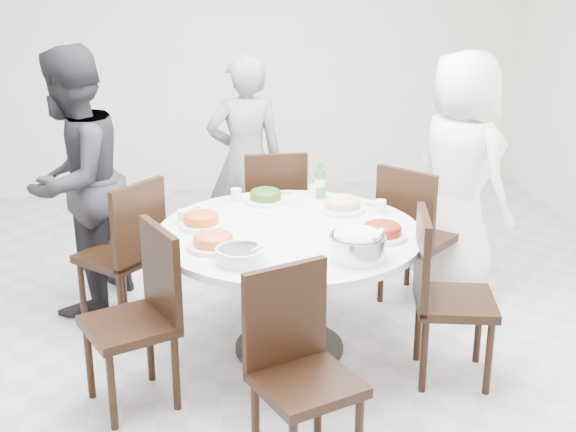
{
  "coord_description": "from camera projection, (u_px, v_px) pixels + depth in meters",
  "views": [
    {
      "loc": [
        -0.37,
        -4.37,
        2.34
      ],
      "look_at": [
        0.29,
        -0.16,
        0.82
      ],
      "focal_mm": 50.0,
      "sensor_mm": 36.0,
      "label": 1
    }
  ],
  "objects": [
    {
      "name": "chair_s",
      "position": [
        307.0,
        379.0,
        3.53
      ],
      "size": [
        0.54,
        0.54,
        0.95
      ],
      "primitive_type": "cube",
      "rotation": [
        0.0,
        0.0,
        6.66
      ],
      "color": "black",
      "rests_on": "floor"
    },
    {
      "name": "wall_back",
      "position": [
        203.0,
        41.0,
        7.23
      ],
      "size": [
        6.0,
        0.01,
        2.8
      ],
      "primitive_type": "cube",
      "color": "white",
      "rests_on": "ground"
    },
    {
      "name": "dish_tofu",
      "position": [
        213.0,
        242.0,
        4.24
      ],
      "size": [
        0.27,
        0.27,
        0.07
      ],
      "primitive_type": "cylinder",
      "color": "white",
      "rests_on": "dining_table"
    },
    {
      "name": "diner_right",
      "position": [
        460.0,
        174.0,
        5.31
      ],
      "size": [
        0.81,
        0.94,
        1.64
      ],
      "primitive_type": "imported",
      "rotation": [
        0.0,
        0.0,
        2.0
      ],
      "color": "white",
      "rests_on": "floor"
    },
    {
      "name": "chair_n",
      "position": [
        273.0,
        212.0,
        5.63
      ],
      "size": [
        0.43,
        0.43,
        0.95
      ],
      "primitive_type": "cube",
      "rotation": [
        0.0,
        0.0,
        3.12
      ],
      "color": "black",
      "rests_on": "floor"
    },
    {
      "name": "floor",
      "position": [
        238.0,
        336.0,
        4.91
      ],
      "size": [
        6.0,
        6.0,
        0.01
      ],
      "primitive_type": "cube",
      "color": "#B8B7BC",
      "rests_on": "ground"
    },
    {
      "name": "chair_ne",
      "position": [
        419.0,
        234.0,
        5.23
      ],
      "size": [
        0.59,
        0.59,
        0.95
      ],
      "primitive_type": "cube",
      "rotation": [
        0.0,
        0.0,
        2.31
      ],
      "color": "black",
      "rests_on": "floor"
    },
    {
      "name": "diner_left",
      "position": [
        74.0,
        182.0,
        5.04
      ],
      "size": [
        0.94,
        1.03,
        1.7
      ],
      "primitive_type": "imported",
      "rotation": [
        0.0,
        0.0,
        4.26
      ],
      "color": "black",
      "rests_on": "floor"
    },
    {
      "name": "dish_pale",
      "position": [
        342.0,
        205.0,
        4.81
      ],
      "size": [
        0.27,
        0.27,
        0.07
      ],
      "primitive_type": "cylinder",
      "color": "white",
      "rests_on": "dining_table"
    },
    {
      "name": "chopsticks",
      "position": [
        277.0,
        193.0,
        5.13
      ],
      "size": [
        0.24,
        0.04,
        0.01
      ],
      "primitive_type": null,
      "color": "tan",
      "rests_on": "dining_table"
    },
    {
      "name": "chair_se",
      "position": [
        455.0,
        298.0,
        4.31
      ],
      "size": [
        0.5,
        0.5,
        0.95
      ],
      "primitive_type": "cube",
      "rotation": [
        0.0,
        0.0,
        7.64
      ],
      "color": "black",
      "rests_on": "floor"
    },
    {
      "name": "dish_greens",
      "position": [
        266.0,
        198.0,
        4.96
      ],
      "size": [
        0.25,
        0.25,
        0.06
      ],
      "primitive_type": "cylinder",
      "color": "white",
      "rests_on": "dining_table"
    },
    {
      "name": "chair_nw",
      "position": [
        119.0,
        252.0,
        4.92
      ],
      "size": [
        0.59,
        0.59,
        0.95
      ],
      "primitive_type": "cube",
      "rotation": [
        0.0,
        0.0,
        3.95
      ],
      "color": "black",
      "rests_on": "floor"
    },
    {
      "name": "rice_bowl",
      "position": [
        357.0,
        247.0,
        4.1
      ],
      "size": [
        0.29,
        0.29,
        0.13
      ],
      "primitive_type": "cylinder",
      "color": "silver",
      "rests_on": "dining_table"
    },
    {
      "name": "wall_front",
      "position": [
        363.0,
        415.0,
        1.65
      ],
      "size": [
        6.0,
        0.01,
        2.8
      ],
      "primitive_type": "cube",
      "color": "white",
      "rests_on": "ground"
    },
    {
      "name": "dish_redbrown",
      "position": [
        382.0,
        232.0,
        4.38
      ],
      "size": [
        0.27,
        0.27,
        0.07
      ],
      "primitive_type": "cylinder",
      "color": "white",
      "rests_on": "dining_table"
    },
    {
      "name": "diner_middle",
      "position": [
        246.0,
        160.0,
        5.83
      ],
      "size": [
        0.58,
        0.4,
        1.54
      ],
      "primitive_type": "imported",
      "rotation": [
        0.0,
        0.0,
        3.21
      ],
      "color": "black",
      "rests_on": "floor"
    },
    {
      "name": "dish_orange",
      "position": [
        201.0,
        221.0,
        4.55
      ],
      "size": [
        0.26,
        0.26,
        0.07
      ],
      "primitive_type": "cylinder",
      "color": "white",
      "rests_on": "dining_table"
    },
    {
      "name": "tea_cups",
      "position": [
        273.0,
        191.0,
        5.06
      ],
      "size": [
        0.07,
        0.07,
        0.08
      ],
      "primitive_type": "cylinder",
      "color": "white",
      "rests_on": "dining_table"
    },
    {
      "name": "dining_table",
      "position": [
        289.0,
        291.0,
        4.63
      ],
      "size": [
        1.5,
        1.5,
        0.75
      ],
      "primitive_type": "cylinder",
      "color": "white",
      "rests_on": "floor"
    },
    {
      "name": "chair_sw",
      "position": [
        129.0,
        321.0,
        4.05
      ],
      "size": [
        0.55,
        0.55,
        0.95
      ],
      "primitive_type": "cube",
      "rotation": [
        0.0,
        0.0,
        5.11
      ],
      "color": "black",
      "rests_on": "floor"
    },
    {
      "name": "beverage_bottle",
      "position": [
        320.0,
        180.0,
        5.02
      ],
      "size": [
        0.07,
        0.07,
        0.24
      ],
      "primitive_type": "cylinder",
      "color": "#337F40",
      "rests_on": "dining_table"
    },
    {
      "name": "soup_bowl",
      "position": [
        240.0,
        255.0,
        4.06
      ],
      "size": [
        0.25,
        0.25,
        0.08
      ],
      "primitive_type": "cylinder",
      "color": "white",
      "rests_on": "dining_table"
    }
  ]
}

